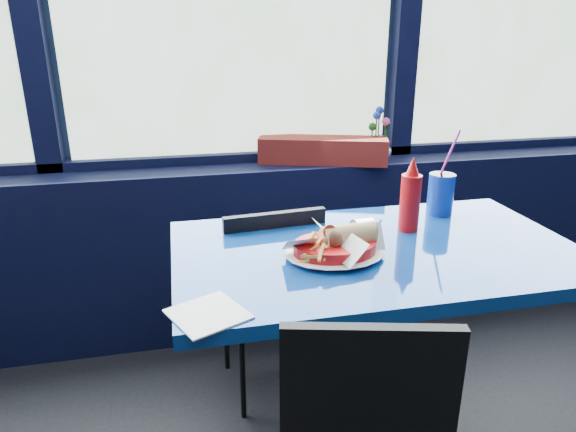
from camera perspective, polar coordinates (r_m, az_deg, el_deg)
The scene contains 9 objects.
window_sill at distance 2.40m, azimuth -5.17°, elevation -3.70°, with size 5.00×0.26×0.80m, color black.
near_table at distance 1.63m, azimuth 9.47°, elevation -9.31°, with size 1.20×0.70×0.75m.
chair_near_back at distance 1.90m, azimuth -1.69°, elevation -8.32°, with size 0.39×0.40×0.80m.
planter_box at distance 2.31m, azimuth 3.88°, elevation 7.32°, with size 0.57×0.14×0.11m, color maroon.
flower_vase at distance 2.36m, azimuth 10.09°, elevation 7.78°, with size 0.14×0.14×0.24m.
food_basket at distance 1.46m, azimuth 5.41°, elevation -3.31°, with size 0.30×0.30×0.09m.
ketchup_bottle at distance 1.67m, azimuth 13.42°, elevation 1.91°, with size 0.06×0.06×0.24m.
soda_cup at distance 1.87m, azimuth 16.61°, elevation 2.46°, with size 0.09×0.09×0.30m.
napkin at distance 1.20m, azimuth -8.87°, elevation -10.71°, with size 0.15×0.15×0.00m, color white.
Camera 1 is at (-0.26, 0.69, 1.36)m, focal length 32.00 mm.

